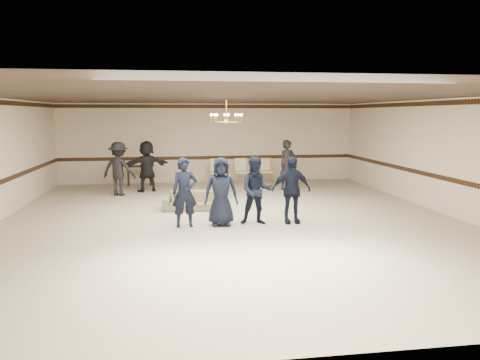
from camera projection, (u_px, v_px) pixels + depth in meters
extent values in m
cube|color=beige|center=(231.00, 220.00, 12.11)|extent=(12.00, 14.00, 0.01)
cube|color=black|center=(231.00, 97.00, 11.66)|extent=(12.00, 14.00, 0.01)
cube|color=beige|center=(209.00, 143.00, 18.74)|extent=(12.00, 0.01, 3.20)
cube|color=beige|center=(313.00, 222.00, 5.03)|extent=(12.00, 0.01, 3.20)
cube|color=beige|center=(445.00, 157.00, 12.76)|extent=(0.01, 14.00, 3.20)
cube|color=#3A2311|center=(209.00, 158.00, 18.81)|extent=(12.00, 0.02, 0.14)
cube|color=#3A2311|center=(209.00, 106.00, 18.51)|extent=(12.00, 0.02, 0.14)
imported|color=black|center=(185.00, 193.00, 11.27)|extent=(0.65, 0.46, 1.71)
imported|color=black|center=(221.00, 192.00, 11.40)|extent=(0.86, 0.58, 1.71)
imported|color=black|center=(257.00, 191.00, 11.53)|extent=(0.91, 0.75, 1.71)
imported|color=black|center=(291.00, 190.00, 11.66)|extent=(1.01, 0.43, 1.71)
imported|color=#6F6B4A|center=(194.00, 200.00, 13.39)|extent=(1.89, 0.83, 0.54)
imported|color=black|center=(119.00, 169.00, 15.63)|extent=(1.36, 1.08, 1.84)
imported|color=black|center=(147.00, 166.00, 16.45)|extent=(1.79, 1.07, 1.84)
imported|color=black|center=(288.00, 165.00, 16.80)|extent=(0.77, 0.62, 1.84)
cube|color=black|center=(139.00, 176.00, 17.87)|extent=(0.97, 0.46, 0.79)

